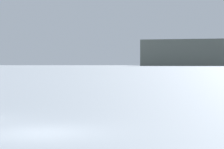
% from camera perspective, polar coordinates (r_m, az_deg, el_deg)
% --- Properties ---
extents(ground_plane, '(4000.00, 4000.00, 0.00)m').
position_cam_1_polar(ground_plane, '(16.29, -9.80, -7.66)').
color(ground_plane, '#9EA8B2').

